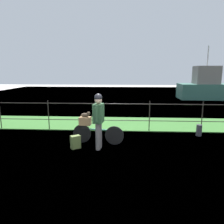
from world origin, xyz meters
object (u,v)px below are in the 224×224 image
(bicycle_main, at_px, (97,134))
(backpack_on_paving, at_px, (76,142))
(wooden_crate, at_px, (85,121))
(mooring_bollard, at_px, (199,130))
(terrier_dog, at_px, (86,115))
(moored_boat_near, at_px, (205,87))
(cyclist_person, at_px, (98,116))

(bicycle_main, height_order, backpack_on_paving, bicycle_main)
(bicycle_main, xyz_separation_m, wooden_crate, (-0.40, 0.06, 0.41))
(wooden_crate, relative_size, backpack_on_paving, 0.88)
(wooden_crate, bearing_deg, mooring_bollard, 13.61)
(terrier_dog, height_order, backpack_on_paving, terrier_dog)
(bicycle_main, xyz_separation_m, mooring_bollard, (3.59, 1.02, -0.12))
(moored_boat_near, bearing_deg, wooden_crate, -124.93)
(bicycle_main, height_order, cyclist_person, cyclist_person)
(bicycle_main, relative_size, cyclist_person, 1.00)
(moored_boat_near, bearing_deg, backpack_on_paving, -124.39)
(backpack_on_paving, bearing_deg, wooden_crate, -146.06)
(moored_boat_near, bearing_deg, bicycle_main, -123.45)
(cyclist_person, distance_m, backpack_on_paving, 1.07)
(wooden_crate, xyz_separation_m, backpack_on_paving, (-0.21, -0.54, -0.53))
(bicycle_main, xyz_separation_m, moored_boat_near, (7.65, 11.57, 0.67))
(bicycle_main, distance_m, moored_boat_near, 13.89)
(terrier_dog, bearing_deg, mooring_bollard, 13.74)
(terrier_dog, bearing_deg, backpack_on_paving, -113.44)
(mooring_bollard, distance_m, moored_boat_near, 11.33)
(wooden_crate, relative_size, cyclist_person, 0.21)
(cyclist_person, height_order, backpack_on_paving, cyclist_person)
(bicycle_main, xyz_separation_m, backpack_on_paving, (-0.61, -0.49, -0.12))
(backpack_on_paving, relative_size, moored_boat_near, 0.09)
(wooden_crate, bearing_deg, bicycle_main, -8.19)
(backpack_on_paving, bearing_deg, moored_boat_near, -159.36)
(terrier_dog, relative_size, moored_boat_near, 0.07)
(mooring_bollard, bearing_deg, moored_boat_near, 68.98)
(backpack_on_paving, distance_m, moored_boat_near, 14.63)
(terrier_dog, bearing_deg, moored_boat_near, 55.16)
(backpack_on_paving, bearing_deg, terrier_dog, -148.42)
(wooden_crate, distance_m, mooring_bollard, 4.14)
(cyclist_person, bearing_deg, bicycle_main, 102.86)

